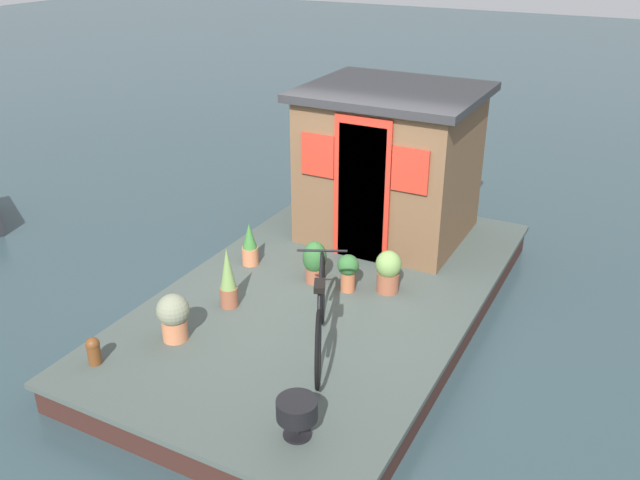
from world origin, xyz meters
TOP-DOWN VIEW (x-y plane):
  - ground_plane at (0.00, 0.00)m, footprint 60.00×60.00m
  - houseboat_deck at (0.00, 0.00)m, footprint 5.70×3.31m
  - houseboat_cabin at (1.74, 0.00)m, footprint 1.92×2.17m
  - bicycle at (-1.10, -0.48)m, footprint 1.64×0.83m
  - potted_plant_basil at (-1.62, 0.89)m, footprint 0.33×0.33m
  - potted_plant_mint at (0.08, 0.22)m, footprint 0.28×0.28m
  - potted_plant_thyme at (-0.84, 0.78)m, footprint 0.19×0.19m
  - potted_plant_ivy at (0.27, -0.62)m, footprint 0.29×0.29m
  - potted_plant_sage at (0.07, -0.21)m, footprint 0.24×0.24m
  - potted_plant_rosemary at (0.11, 1.12)m, footprint 0.20×0.20m
  - charcoal_grill at (-2.28, -0.88)m, footprint 0.34×0.34m
  - mooring_bollard at (-2.31, 1.30)m, footprint 0.13×0.13m

SIDE VIEW (x-z plane):
  - ground_plane at x=0.00m, z-range 0.00..0.00m
  - houseboat_deck at x=0.00m, z-range 0.00..0.36m
  - mooring_bollard at x=-2.31m, z-range 0.37..0.66m
  - charcoal_grill at x=-2.28m, z-range 0.44..0.79m
  - potted_plant_rosemary at x=0.11m, z-range 0.35..0.89m
  - potted_plant_sage at x=0.07m, z-range 0.40..0.85m
  - potted_plant_ivy at x=0.27m, z-range 0.38..0.87m
  - potted_plant_mint at x=0.08m, z-range 0.38..0.88m
  - potted_plant_basil at x=-1.62m, z-range 0.39..0.88m
  - potted_plant_thyme at x=-0.84m, z-range 0.35..1.04m
  - bicycle at x=-1.10m, z-range 0.33..1.19m
  - houseboat_cabin at x=1.74m, z-range 0.37..2.32m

